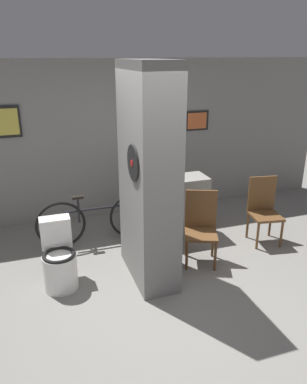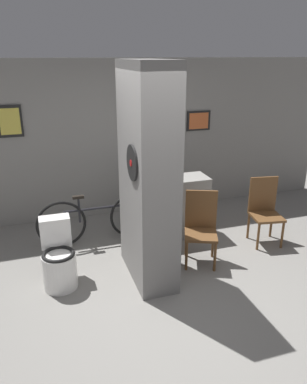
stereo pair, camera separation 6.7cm
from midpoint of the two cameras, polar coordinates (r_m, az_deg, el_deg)
ground_plane at (r=4.53m, az=1.83°, el=-15.54°), size 14.00×14.00×0.00m
wall_back at (r=6.34m, az=-6.45°, el=7.90°), size 8.00×0.09×2.60m
pillar_center at (r=4.37m, az=-1.24°, el=2.30°), size 0.49×1.07×2.60m
counter_shelf at (r=5.67m, az=1.56°, el=-2.45°), size 1.27×0.44×0.92m
toilet at (r=4.68m, az=-14.59°, el=-10.04°), size 0.40×0.56×0.81m
chair_near_pillar at (r=5.01m, az=6.85°, el=-5.03°), size 0.55×0.55×0.97m
chair_by_doorway at (r=5.74m, az=16.13°, el=-2.34°), size 0.48×0.48×0.97m
bicycle at (r=5.57m, az=-8.82°, el=-4.12°), size 1.78×0.42×0.77m
bottle_tall at (r=5.39m, az=0.80°, el=2.96°), size 0.07×0.07×0.33m
bottle_short at (r=5.51m, az=1.61°, el=2.91°), size 0.07×0.07×0.23m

